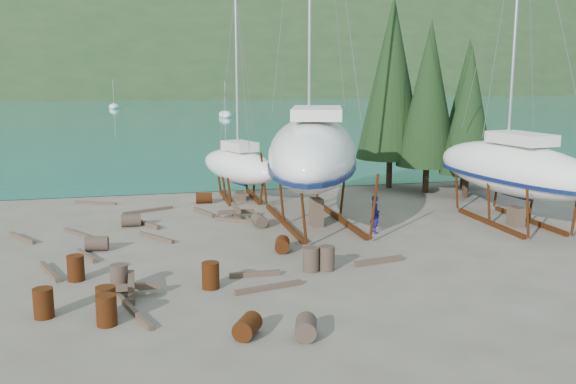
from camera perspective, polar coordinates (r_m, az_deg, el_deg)
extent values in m
plane|color=#595046|center=(23.92, -2.92, -6.43)|extent=(600.00, 600.00, 0.00)
plane|color=#197D78|center=(337.60, -12.89, 9.09)|extent=(700.00, 700.00, 0.00)
ellipsoid|color=#20381C|center=(342.60, -12.90, 9.10)|extent=(800.00, 360.00, 110.00)
cube|color=beige|center=(213.15, -17.91, 8.69)|extent=(6.00, 5.00, 4.00)
cube|color=#A54C2D|center=(213.11, -17.95, 9.44)|extent=(6.60, 5.60, 1.60)
cube|color=beige|center=(215.28, -4.36, 9.18)|extent=(6.00, 5.00, 4.00)
cube|color=#A54C2D|center=(215.24, -4.37, 9.92)|extent=(6.60, 5.60, 1.60)
cylinder|color=black|center=(38.80, 12.15, 1.14)|extent=(0.36, 0.36, 1.60)
cone|color=black|center=(38.32, 12.44, 8.54)|extent=(3.60, 3.60, 8.40)
cylinder|color=black|center=(37.75, 15.50, 0.55)|extent=(0.36, 0.36, 1.36)
cone|color=black|center=(37.27, 15.82, 7.00)|extent=(3.06, 3.06, 7.14)
cylinder|color=black|center=(39.98, 8.98, 1.70)|extent=(0.36, 0.36, 1.84)
cone|color=black|center=(39.52, 9.22, 9.96)|extent=(4.14, 4.14, 9.66)
cylinder|color=black|center=(41.05, 15.33, 1.39)|extent=(0.36, 0.36, 1.44)
cone|color=black|center=(40.61, 15.64, 7.68)|extent=(3.24, 3.24, 7.56)
ellipsoid|color=white|center=(103.68, -5.61, 6.84)|extent=(2.00, 5.00, 1.40)
cylinder|color=silver|center=(103.54, -5.64, 8.41)|extent=(0.08, 0.08, 5.00)
ellipsoid|color=white|center=(132.72, -15.21, 7.32)|extent=(2.00, 5.00, 1.40)
cylinder|color=silver|center=(132.61, -15.27, 8.55)|extent=(0.08, 0.08, 5.00)
ellipsoid|color=white|center=(29.78, 2.20, 3.60)|extent=(7.74, 14.08, 3.16)
cube|color=#0D1842|center=(29.30, 2.54, 1.25)|extent=(0.95, 2.40, 1.00)
cube|color=silver|center=(28.97, 2.59, 7.03)|extent=(3.26, 4.51, 0.50)
cube|color=#5B270F|center=(30.02, -0.38, -2.70)|extent=(0.18, 7.44, 0.20)
cube|color=#5B270F|center=(30.75, 4.64, -2.42)|extent=(0.18, 7.44, 0.20)
cube|color=brown|center=(29.60, 2.52, -1.81)|extent=(0.50, 0.80, 1.30)
ellipsoid|color=white|center=(31.49, 19.34, 1.96)|extent=(4.39, 10.54, 2.42)
cube|color=#0D1842|center=(31.18, 19.76, 0.44)|extent=(0.51, 1.86, 1.00)
cube|color=silver|center=(30.89, 20.02, 4.49)|extent=(2.05, 3.27, 0.50)
cylinder|color=silver|center=(31.76, 19.67, 15.50)|extent=(0.14, 0.14, 12.27)
cube|color=#5B270F|center=(31.39, 17.46, -2.61)|extent=(0.18, 5.62, 0.20)
cube|color=#5B270F|center=(32.50, 20.62, -2.36)|extent=(0.18, 5.62, 0.20)
cube|color=brown|center=(31.44, 19.60, -2.06)|extent=(0.50, 0.80, 0.89)
ellipsoid|color=white|center=(35.92, -4.39, 2.30)|extent=(4.58, 7.51, 1.84)
cube|color=#0D1842|center=(35.64, -4.28, 1.46)|extent=(0.68, 1.30, 1.00)
cube|color=silver|center=(35.42, -4.32, 4.09)|extent=(1.90, 2.45, 0.50)
cylinder|color=silver|center=(35.91, -4.60, 10.82)|extent=(0.14, 0.14, 8.61)
cube|color=#5B270F|center=(36.10, -5.58, -0.49)|extent=(0.18, 3.95, 0.20)
cube|color=#5B270F|center=(36.34, -3.12, -0.38)|extent=(0.18, 3.95, 0.20)
cube|color=brown|center=(35.84, -4.26, -0.37)|extent=(0.50, 0.80, 0.42)
imported|color=#15114D|center=(28.55, 7.75, -1.96)|extent=(0.41, 0.62, 1.69)
cylinder|color=#5B270F|center=(20.05, -20.91, -9.20)|extent=(0.58, 0.58, 0.88)
cylinder|color=#2D2823|center=(17.48, 1.61, -11.94)|extent=(0.81, 1.01, 0.58)
cylinder|color=#5B270F|center=(18.92, -15.83, -10.08)|extent=(0.58, 0.58, 0.88)
cylinder|color=#5B270F|center=(35.11, -7.47, -0.53)|extent=(0.93, 0.66, 0.58)
cylinder|color=#2D2823|center=(22.96, 2.05, -6.00)|extent=(0.58, 0.58, 0.88)
cylinder|color=#5B270F|center=(25.45, -0.51, -4.69)|extent=(0.78, 1.00, 0.58)
cylinder|color=#5B270F|center=(23.11, -18.35, -6.43)|extent=(0.58, 0.58, 0.88)
cylinder|color=#2D2823|center=(30.43, -13.77, -2.46)|extent=(0.89, 0.60, 0.58)
cylinder|color=#5B270F|center=(19.63, -15.87, -9.32)|extent=(0.58, 0.58, 0.88)
cylinder|color=#2D2823|center=(29.55, -2.56, -2.55)|extent=(0.65, 0.93, 0.58)
cylinder|color=#5B270F|center=(17.57, -3.63, -11.84)|extent=(0.94, 1.05, 0.58)
cylinder|color=#5B270F|center=(21.34, -6.89, -7.37)|extent=(0.58, 0.58, 0.88)
cylinder|color=#2D2823|center=(26.68, -16.62, -4.42)|extent=(0.94, 0.67, 0.58)
cylinder|color=#2D2823|center=(21.64, -14.78, -7.39)|extent=(0.58, 0.58, 0.88)
cylinder|color=#2D2823|center=(23.12, 3.46, -5.90)|extent=(0.58, 0.58, 0.88)
cube|color=brown|center=(36.12, -16.74, -0.94)|extent=(2.20, 1.00, 0.14)
cube|color=brown|center=(24.19, 8.04, -6.09)|extent=(2.05, 0.58, 0.19)
cube|color=brown|center=(19.77, -13.62, -10.19)|extent=(1.12, 3.09, 0.15)
cube|color=brown|center=(25.85, -17.47, -5.41)|extent=(0.88, 1.74, 0.17)
cube|color=brown|center=(21.17, -1.74, -8.47)|extent=(2.37, 0.74, 0.16)
cube|color=brown|center=(32.42, -7.47, -1.80)|extent=(0.92, 2.00, 0.19)
cube|color=brown|center=(22.51, -2.94, -7.29)|extent=(1.79, 0.18, 0.17)
cube|color=brown|center=(30.34, -12.38, -2.82)|extent=(1.12, 1.71, 0.19)
cube|color=brown|center=(33.46, -12.33, -1.61)|extent=(2.57, 1.21, 0.15)
cube|color=brown|center=(30.43, -4.16, -2.58)|extent=(2.32, 1.71, 0.16)
cube|color=brown|center=(27.95, -11.65, -3.97)|extent=(1.45, 1.96, 0.15)
cube|color=brown|center=(24.27, -20.43, -6.64)|extent=(0.95, 2.30, 0.17)
cube|color=brown|center=(29.24, -17.88, -3.63)|extent=(1.69, 2.46, 0.15)
cube|color=brown|center=(29.51, -22.54, -3.79)|extent=(1.33, 1.90, 0.16)
cube|color=brown|center=(21.16, -13.72, -8.73)|extent=(0.20, 1.80, 0.20)
cube|color=brown|center=(21.09, -13.74, -8.22)|extent=(1.80, 0.20, 0.20)
cube|color=brown|center=(21.03, -13.77, -7.70)|extent=(0.20, 1.80, 0.20)
cube|color=brown|center=(31.44, -4.63, -2.13)|extent=(0.20, 1.80, 0.20)
cube|color=brown|center=(31.40, -4.64, -1.77)|extent=(1.80, 0.20, 0.20)
cube|color=brown|center=(31.36, -4.64, -1.41)|extent=(0.20, 1.80, 0.20)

